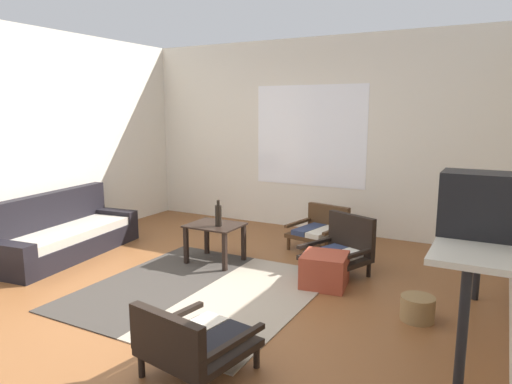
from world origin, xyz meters
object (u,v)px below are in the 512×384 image
at_px(armchair_striped_foreground, 192,342).
at_px(armchair_corner, 341,248).
at_px(wicker_basket, 418,308).
at_px(armchair_by_window, 320,228).
at_px(coffee_table, 215,233).
at_px(clay_vase, 481,205).
at_px(console_shelf, 476,240).
at_px(ottoman_orange, 325,270).
at_px(couch, 63,236).
at_px(crt_television, 477,204).
at_px(glass_bottle, 218,215).

height_order(armchair_striped_foreground, armchair_corner, armchair_corner).
distance_m(armchair_striped_foreground, wicker_basket, 1.93).
bearing_deg(armchair_by_window, coffee_table, -127.60).
height_order(coffee_table, clay_vase, clay_vase).
bearing_deg(clay_vase, armchair_corner, 155.39).
bearing_deg(clay_vase, console_shelf, -90.00).
height_order(console_shelf, wicker_basket, console_shelf).
xyz_separation_m(armchair_by_window, ottoman_orange, (0.49, -1.19, -0.09)).
relative_size(couch, crt_television, 4.07).
bearing_deg(glass_bottle, armchair_by_window, 56.21).
relative_size(coffee_table, armchair_striped_foreground, 0.82).
height_order(armchair_corner, wicker_basket, armchair_corner).
relative_size(armchair_by_window, clay_vase, 2.19).
bearing_deg(console_shelf, coffee_table, 167.46).
relative_size(coffee_table, clay_vase, 1.85).
height_order(ottoman_orange, clay_vase, clay_vase).
height_order(couch, clay_vase, clay_vase).
bearing_deg(armchair_corner, armchair_by_window, 123.70).
distance_m(armchair_striped_foreground, clay_vase, 2.42).
distance_m(coffee_table, armchair_corner, 1.40).
distance_m(armchair_striped_foreground, crt_television, 2.11).
distance_m(clay_vase, glass_bottle, 2.63).
bearing_deg(ottoman_orange, coffee_table, 176.15).
bearing_deg(ottoman_orange, armchair_striped_foreground, -96.28).
xyz_separation_m(armchair_striped_foreground, ottoman_orange, (0.21, 1.90, -0.08)).
relative_size(coffee_table, crt_television, 1.24).
distance_m(armchair_striped_foreground, console_shelf, 2.15).
distance_m(armchair_striped_foreground, armchair_corner, 2.32).
distance_m(coffee_table, armchair_striped_foreground, 2.29).
distance_m(coffee_table, clay_vase, 2.76).
xyz_separation_m(crt_television, glass_bottle, (-2.59, 0.76, -0.52)).
height_order(coffee_table, armchair_striped_foreground, armchair_striped_foreground).
bearing_deg(glass_bottle, clay_vase, -5.06).
relative_size(armchair_striped_foreground, console_shelf, 0.39).
relative_size(crt_television, glass_bottle, 1.61).
bearing_deg(armchair_striped_foreground, crt_television, 37.57).
xyz_separation_m(couch, crt_television, (4.42, -0.18, 0.85)).
bearing_deg(couch, glass_bottle, 17.52).
height_order(armchair_by_window, crt_television, crt_television).
bearing_deg(armchair_striped_foreground, couch, 154.64).
height_order(couch, armchair_corner, couch).
xyz_separation_m(armchair_corner, glass_bottle, (-1.29, -0.37, 0.29)).
relative_size(armchair_by_window, wicker_basket, 2.53).
bearing_deg(console_shelf, ottoman_orange, 159.27).
distance_m(armchair_corner, glass_bottle, 1.37).
height_order(armchair_corner, glass_bottle, glass_bottle).
xyz_separation_m(coffee_table, crt_television, (2.67, -0.81, 0.74)).
distance_m(ottoman_orange, glass_bottle, 1.33).
bearing_deg(ottoman_orange, glass_bottle, 178.05).
bearing_deg(clay_vase, wicker_basket, -157.77).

